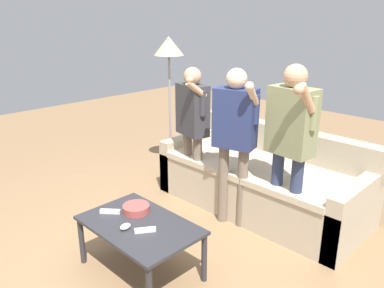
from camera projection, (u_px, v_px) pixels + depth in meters
name	position (u px, v px, depth m)	size (l,w,h in m)	color
ground_plane	(152.00, 266.00, 3.13)	(12.00, 12.00, 0.00)	#93704C
couch	(263.00, 180.00, 4.02)	(2.13, 0.96, 0.81)	#B7A88E
coffee_table	(140.00, 230.00, 2.95)	(0.93, 0.60, 0.43)	#2D2D33
snack_bowl	(137.00, 208.00, 3.10)	(0.22, 0.22, 0.06)	#B24C47
game_remote_nunchuk	(125.00, 227.00, 2.84)	(0.06, 0.09, 0.05)	white
floor_lamp	(169.00, 55.00, 4.55)	(0.36, 0.36, 1.71)	#2D2D33
player_left	(192.00, 120.00, 3.95)	(0.42, 0.36, 1.45)	#756656
player_center	(235.00, 130.00, 3.48)	(0.48, 0.31, 1.51)	#756656
player_right	(290.00, 135.00, 3.20)	(0.46, 0.40, 1.58)	#2D3856
game_remote_wand_near	(110.00, 211.00, 3.08)	(0.15, 0.13, 0.03)	white
game_remote_wand_far	(145.00, 230.00, 2.81)	(0.12, 0.15, 0.03)	white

